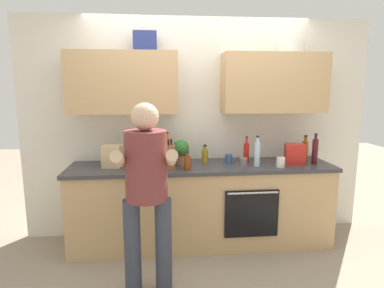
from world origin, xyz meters
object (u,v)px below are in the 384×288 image
Objects in this scene: bottle_oil at (205,155)px; potted_herb at (181,151)px; bottle_water at (257,153)px; grocery_bag_rice at (145,157)px; grocery_bag_bread at (112,156)px; cup_stoneware at (243,162)px; bottle_wine at (315,151)px; person_standing at (147,185)px; bottle_syrup at (305,150)px; bottle_soy at (147,158)px; cup_coffee at (281,162)px; cup_tea at (229,159)px; bottle_vinegar at (187,162)px; knife_block at (170,157)px; bottle_hotsauce at (246,152)px; grocery_bag_crisps at (295,154)px; bottle_juice at (167,149)px.

potted_herb is (-0.27, -0.05, 0.07)m from bottle_oil.
grocery_bag_rice is at bearing 173.11° from bottle_water.
cup_stoneware is at bearing -3.59° from grocery_bag_bread.
bottle_wine is 1.47× the size of grocery_bag_bread.
person_standing is 5.61× the size of bottle_syrup.
grocery_bag_bread is (-1.52, 0.11, -0.03)m from bottle_water.
bottle_soy is 1.39m from cup_coffee.
bottle_oil is at bearing 5.94° from grocery_bag_rice.
bottle_wine is 0.94m from cup_tea.
cup_stoneware is (1.00, 0.75, -0.01)m from person_standing.
bottle_wine is 3.95× the size of cup_stoneware.
bottle_syrup is at bearing 2.97° from potted_herb.
bottle_vinegar is 0.19m from knife_block.
bottle_wine is at bearing -2.24° from grocery_bag_bread.
bottle_wine reaches higher than cup_stoneware.
bottle_soy reaches higher than grocery_bag_rice.
bottle_vinegar is at bearing -126.88° from bottle_oil.
bottle_hotsauce is 0.52m from grocery_bag_crisps.
bottle_syrup reaches higher than grocery_bag_rice.
grocery_bag_rice is (-1.82, -0.09, -0.03)m from bottle_syrup.
cup_tea is (-0.13, 0.13, 0.01)m from cup_stoneware.
bottle_juice is at bearing 171.94° from bottle_hotsauce.
person_standing is 7.96× the size of bottle_oil.
grocery_bag_rice is at bearing -177.04° from bottle_syrup.
grocery_bag_rice is (-0.04, 0.86, 0.04)m from person_standing.
grocery_bag_bread is at bearing 114.87° from person_standing.
bottle_hotsauce reaches higher than bottle_vinegar.
person_standing is 7.33× the size of grocery_bag_crisps.
bottle_wine is 1.02× the size of bottle_juice.
potted_herb is (0.14, -0.16, 0.01)m from bottle_juice.
person_standing is 0.64m from bottle_soy.
bottle_vinegar is at bearing -169.83° from cup_stoneware.
bottle_water is 1.53m from grocery_bag_bread.
bottle_juice is 1.06× the size of bottle_soy.
cup_tea is at bearing 45.29° from person_standing.
person_standing is 1.42m from bottle_hotsauce.
bottle_water reaches higher than grocery_bag_bread.
cup_stoneware is 0.39× the size of grocery_bag_crisps.
bottle_water reaches higher than grocery_bag_rice.
bottle_soy reaches higher than potted_herb.
potted_herb is 1.08× the size of grocery_bag_rice.
potted_herb is at bearing -177.02° from bottle_hotsauce.
grocery_bag_bread is (-0.99, -0.10, 0.03)m from bottle_oil.
bottle_hotsauce is (1.07, 0.92, 0.06)m from person_standing.
bottle_hotsauce reaches higher than bottle_syrup.
person_standing is 15.48× the size of cup_coffee.
grocery_bag_crisps reaches higher than grocery_bag_rice.
cup_tea is at bearing 15.10° from bottle_soy.
person_standing is 4.84× the size of bottle_juice.
grocery_bag_bread is at bearing -176.75° from bottle_syrup.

